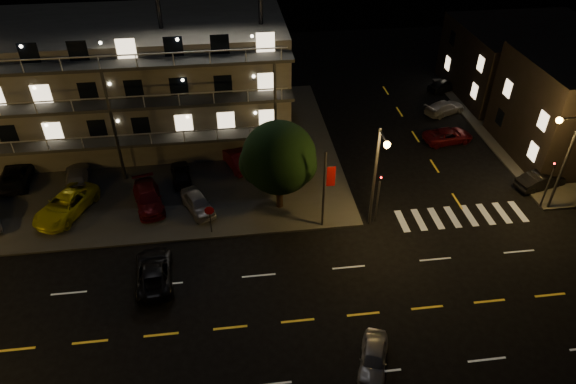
{
  "coord_description": "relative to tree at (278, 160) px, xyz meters",
  "views": [
    {
      "loc": [
        -1.11,
        -19.73,
        24.33
      ],
      "look_at": [
        2.44,
        8.0,
        3.64
      ],
      "focal_mm": 32.0,
      "sensor_mm": 36.0,
      "label": 1
    }
  ],
  "objects": [
    {
      "name": "ground",
      "position": [
        -2.13,
        -11.03,
        -4.34
      ],
      "size": [
        140.0,
        140.0,
        0.0
      ],
      "primitive_type": "plane",
      "color": "black",
      "rests_on": "ground"
    },
    {
      "name": "curb_nw",
      "position": [
        -16.13,
        8.97,
        -4.27
      ],
      "size": [
        44.0,
        24.0,
        0.15
      ],
      "primitive_type": "cube",
      "color": "#3B3B38",
      "rests_on": "ground"
    },
    {
      "name": "curb_ne",
      "position": [
        27.87,
        8.97,
        -4.27
      ],
      "size": [
        16.0,
        24.0,
        0.15
      ],
      "primitive_type": "cube",
      "color": "#3B3B38",
      "rests_on": "ground"
    },
    {
      "name": "motel",
      "position": [
        -12.08,
        12.85,
        1.0
      ],
      "size": [
        28.0,
        13.8,
        18.1
      ],
      "color": "gray",
      "rests_on": "ground"
    },
    {
      "name": "side_bldg_back",
      "position": [
        27.86,
        16.97,
        -0.84
      ],
      "size": [
        14.06,
        12.0,
        7.0
      ],
      "color": "black",
      "rests_on": "ground"
    },
    {
      "name": "streetlight_nc",
      "position": [
        6.37,
        -3.1,
        0.62
      ],
      "size": [
        0.44,
        1.92,
        8.0
      ],
      "color": "#2D2D30",
      "rests_on": "ground"
    },
    {
      "name": "streetlight_ne",
      "position": [
        20.0,
        -2.73,
        0.62
      ],
      "size": [
        1.92,
        0.44,
        8.0
      ],
      "color": "#2D2D30",
      "rests_on": "ground"
    },
    {
      "name": "signal_nw",
      "position": [
        6.87,
        -2.54,
        -1.78
      ],
      "size": [
        0.2,
        0.27,
        4.6
      ],
      "color": "#2D2D30",
      "rests_on": "ground"
    },
    {
      "name": "signal_ne",
      "position": [
        19.87,
        -2.53,
        -1.78
      ],
      "size": [
        0.27,
        0.2,
        4.6
      ],
      "color": "#2D2D30",
      "rests_on": "ground"
    },
    {
      "name": "banner_north",
      "position": [
        2.95,
        -2.63,
        -0.92
      ],
      "size": [
        0.83,
        0.16,
        6.4
      ],
      "color": "#2D2D30",
      "rests_on": "ground"
    },
    {
      "name": "stop_sign",
      "position": [
        -5.13,
        -2.46,
        -2.63
      ],
      "size": [
        0.91,
        0.11,
        2.61
      ],
      "color": "#2D2D30",
      "rests_on": "ground"
    },
    {
      "name": "tree",
      "position": [
        0.0,
        0.0,
        0.0
      ],
      "size": [
        5.61,
        5.4,
        7.06
      ],
      "color": "black",
      "rests_on": "curb_nw"
    },
    {
      "name": "lot_car_2",
      "position": [
        -15.81,
        1.08,
        -3.42
      ],
      "size": [
        4.65,
        6.1,
        1.54
      ],
      "primitive_type": "imported",
      "rotation": [
        0.0,
        0.0,
        -0.43
      ],
      "color": "yellow",
      "rests_on": "curb_nw"
    },
    {
      "name": "lot_car_3",
      "position": [
        -9.84,
        1.33,
        -3.5
      ],
      "size": [
        3.03,
        5.11,
        1.39
      ],
      "primitive_type": "imported",
      "rotation": [
        0.0,
        0.0,
        0.24
      ],
      "color": "maroon",
      "rests_on": "curb_nw"
    },
    {
      "name": "lot_car_4",
      "position": [
        -6.11,
        0.26,
        -3.53
      ],
      "size": [
        3.01,
        4.22,
        1.33
      ],
      "primitive_type": "imported",
      "rotation": [
        0.0,
        0.0,
        0.41
      ],
      "color": "#98979D",
      "rests_on": "curb_nw"
    },
    {
      "name": "lot_car_6",
      "position": [
        -20.72,
        5.89,
        -3.49
      ],
      "size": [
        2.61,
        5.18,
        1.41
      ],
      "primitive_type": "imported",
      "rotation": [
        0.0,
        0.0,
        3.2
      ],
      "color": "black",
      "rests_on": "curb_nw"
    },
    {
      "name": "lot_car_7",
      "position": [
        -15.75,
        4.95,
        -3.53
      ],
      "size": [
        2.58,
        4.84,
        1.33
      ],
      "primitive_type": "imported",
      "rotation": [
        0.0,
        0.0,
        3.3
      ],
      "color": "#98979D",
      "rests_on": "curb_nw"
    },
    {
      "name": "lot_car_8",
      "position": [
        -7.54,
        4.5,
        -3.56
      ],
      "size": [
        1.97,
        3.9,
        1.27
      ],
      "primitive_type": "imported",
      "rotation": [
        0.0,
        0.0,
        3.27
      ],
      "color": "black",
      "rests_on": "curb_nw"
    },
    {
      "name": "lot_car_9",
      "position": [
        -2.89,
        5.98,
        -3.44
      ],
      "size": [
        3.05,
        4.84,
        1.51
      ],
      "primitive_type": "imported",
      "rotation": [
        0.0,
        0.0,
        3.49
      ],
      "color": "maroon",
      "rests_on": "curb_nw"
    },
    {
      "name": "side_car_0",
      "position": [
        21.06,
        -0.07,
        -3.67
      ],
      "size": [
        4.35,
        2.37,
        1.36
      ],
      "primitive_type": "imported",
      "rotation": [
        0.0,
        0.0,
        1.81
      ],
      "color": "black",
      "rests_on": "ground"
    },
    {
      "name": "side_car_1",
      "position": [
        16.45,
        7.76,
        -3.71
      ],
      "size": [
        4.77,
        2.68,
        1.26
      ],
      "primitive_type": "imported",
      "rotation": [
        0.0,
        0.0,
        1.7
      ],
      "color": "maroon",
      "rests_on": "ground"
    },
    {
      "name": "side_car_2",
      "position": [
        18.19,
        13.09,
        -3.7
      ],
      "size": [
        4.76,
        3.36,
        1.28
      ],
      "primitive_type": "imported",
      "rotation": [
        0.0,
        0.0,
        1.97
      ],
      "color": "#98979D",
      "rests_on": "ground"
    },
    {
      "name": "side_car_3",
      "position": [
        20.04,
        18.12,
        -3.69
      ],
      "size": [
        4.15,
        2.94,
        1.31
      ],
      "primitive_type": "imported",
      "rotation": [
        0.0,
        0.0,
        1.97
      ],
      "color": "black",
      "rests_on": "ground"
    },
    {
      "name": "road_car_east",
      "position": [
        3.51,
        -14.5,
        -3.73
      ],
      "size": [
        2.6,
        3.87,
        1.22
      ],
      "primitive_type": "imported",
      "rotation": [
        0.0,
        0.0,
        -0.35
      ],
      "color": "#98979D",
      "rests_on": "ground"
    },
    {
      "name": "road_car_west",
      "position": [
        -8.8,
        -6.52,
        -3.65
      ],
      "size": [
        2.68,
        5.13,
        1.38
      ],
      "primitive_type": "imported",
      "rotation": [
        0.0,
        0.0,
        3.22
      ],
      "color": "black",
      "rests_on": "ground"
    }
  ]
}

